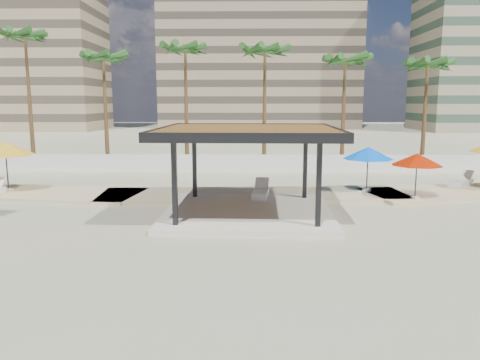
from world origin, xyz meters
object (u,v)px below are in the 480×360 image
object	(u,v)px
umbrella_c	(417,160)
lounger_b	(261,193)
lounger_d	(461,183)
pavilion_central	(248,163)

from	to	relation	value
umbrella_c	lounger_b	distance (m)	7.94
lounger_b	lounger_d	xyz separation A→B (m)	(11.60, 3.39, -0.00)
umbrella_c	lounger_d	world-z (taller)	umbrella_c
pavilion_central	lounger_d	bearing A→B (deg)	28.79
lounger_b	lounger_d	world-z (taller)	lounger_b
umbrella_c	lounger_d	xyz separation A→B (m)	(3.85, 3.44, -1.74)
pavilion_central	lounger_b	distance (m)	3.54
pavilion_central	lounger_b	xyz separation A→B (m)	(0.64, 2.90, -1.92)
pavilion_central	lounger_d	world-z (taller)	pavilion_central
pavilion_central	lounger_b	world-z (taller)	pavilion_central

